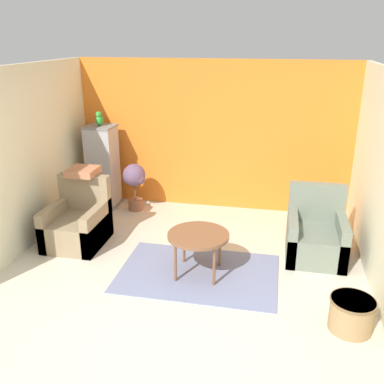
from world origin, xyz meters
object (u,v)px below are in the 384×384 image
birdcage (103,167)px  wicker_basket (351,313)px  coffee_table (198,237)px  potted_plant (134,180)px  armchair_right (316,236)px  parrot (99,119)px  armchair_left (78,224)px

birdcage → wicker_basket: birdcage is taller
coffee_table → birdcage: 2.73m
potted_plant → wicker_basket: size_ratio=1.78×
birdcage → potted_plant: size_ratio=1.74×
armchair_right → potted_plant: bearing=159.9°
armchair_right → parrot: bearing=161.9°
parrot → wicker_basket: (3.65, -2.60, -1.31)m
coffee_table → potted_plant: (-1.41, 1.80, 0.03)m
armchair_right → wicker_basket: 1.52m
birdcage → parrot: size_ratio=5.86×
potted_plant → armchair_left: bearing=-106.4°
parrot → coffee_table: bearing=-43.4°
armchair_right → birdcage: bearing=161.9°
armchair_left → wicker_basket: 3.68m
birdcage → potted_plant: bearing=-7.4°
armchair_right → wicker_basket: bearing=-80.2°
coffee_table → armchair_left: size_ratio=0.82×
coffee_table → armchair_left: (-1.80, 0.48, -0.21)m
coffee_table → parrot: parrot is taller
armchair_left → parrot: size_ratio=3.85×
coffee_table → potted_plant: bearing=128.2°
coffee_table → wicker_basket: coffee_table is taller
armchair_left → wicker_basket: (3.47, -1.21, -0.10)m
birdcage → wicker_basket: size_ratio=3.11×
armchair_left → birdcage: size_ratio=0.66×
coffee_table → armchair_left: bearing=164.9°
armchair_left → potted_plant: (0.39, 1.31, 0.24)m
parrot → armchair_right: bearing=-18.1°
armchair_right → parrot: 3.77m
birdcage → parrot: bearing=90.0°
coffee_table → armchair_right: size_ratio=0.82×
armchair_right → wicker_basket: size_ratio=2.05×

